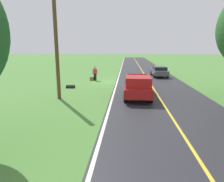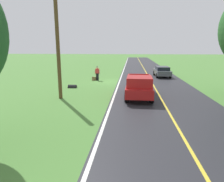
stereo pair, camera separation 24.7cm
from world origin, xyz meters
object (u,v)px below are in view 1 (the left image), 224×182
at_px(hitchhiker_walking, 95,73).
at_px(utility_pole_roadside, 56,45).
at_px(pickup_truck_passing, 138,86).
at_px(sedan_near_oncoming, 159,71).
at_px(suitcase_carried, 92,79).

height_order(hitchhiker_walking, utility_pole_roadside, utility_pole_roadside).
distance_m(pickup_truck_passing, sedan_near_oncoming, 12.73).
distance_m(hitchhiker_walking, utility_pole_roadside, 9.60).
bearing_deg(suitcase_carried, hitchhiker_walking, 100.86).
relative_size(hitchhiker_walking, utility_pole_roadside, 0.21).
bearing_deg(pickup_truck_passing, utility_pole_roadside, 7.37).
bearing_deg(pickup_truck_passing, hitchhiker_walking, -59.87).
distance_m(sedan_near_oncoming, utility_pole_roadside, 16.61).
bearing_deg(pickup_truck_passing, suitcase_carried, -57.53).
bearing_deg(sedan_near_oncoming, pickup_truck_passing, 73.71).
height_order(pickup_truck_passing, sedan_near_oncoming, pickup_truck_passing).
bearing_deg(suitcase_carried, sedan_near_oncoming, 119.20).
bearing_deg(suitcase_carried, pickup_truck_passing, 36.47).
height_order(hitchhiker_walking, pickup_truck_passing, pickup_truck_passing).
xyz_separation_m(hitchhiker_walking, sedan_near_oncoming, (-8.31, -4.06, -0.23)).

